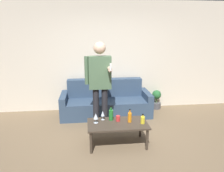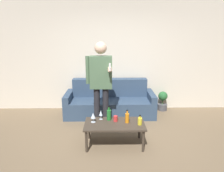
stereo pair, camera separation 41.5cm
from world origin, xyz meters
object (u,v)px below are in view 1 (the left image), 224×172
at_px(coffee_table, 118,125).
at_px(bottle_orange, 111,115).
at_px(couch, 106,103).
at_px(person_standing_front, 100,79).

relative_size(coffee_table, bottle_orange, 4.04).
bearing_deg(bottle_orange, coffee_table, -56.69).
bearing_deg(couch, bottle_orange, -90.98).
relative_size(couch, coffee_table, 2.01).
relative_size(bottle_orange, person_standing_front, 0.15).
xyz_separation_m(couch, coffee_table, (0.07, -1.50, 0.08)).
distance_m(couch, bottle_orange, 1.37).
distance_m(bottle_orange, person_standing_front, 0.79).
xyz_separation_m(couch, bottle_orange, (-0.02, -1.35, 0.22)).
height_order(coffee_table, bottle_orange, bottle_orange).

